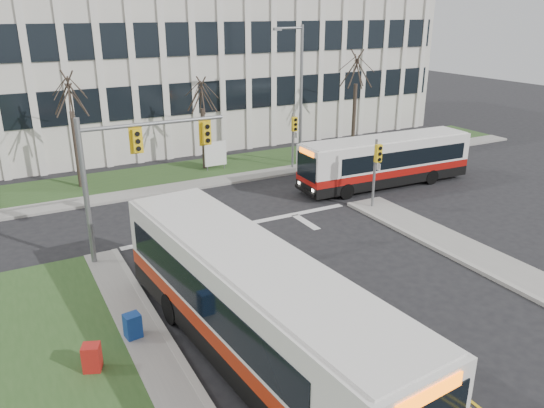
{
  "coord_description": "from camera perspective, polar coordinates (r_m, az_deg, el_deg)",
  "views": [
    {
      "loc": [
        -10.23,
        -13.99,
        10.06
      ],
      "look_at": [
        0.18,
        5.35,
        2.0
      ],
      "focal_mm": 35.0,
      "sensor_mm": 36.0,
      "label": 1
    }
  ],
  "objects": [
    {
      "name": "building_lawn",
      "position": [
        36.82,
        -2.74,
        4.36
      ],
      "size": [
        44.0,
        5.0,
        0.12
      ],
      "primitive_type": "cube",
      "color": "#2D4C20",
      "rests_on": "ground"
    },
    {
      "name": "ground",
      "position": [
        20.04,
        6.92,
        -10.15
      ],
      "size": [
        120.0,
        120.0,
        0.0
      ],
      "primitive_type": "plane",
      "color": "black",
      "rests_on": "ground"
    },
    {
      "name": "sidewalk_cross",
      "position": [
        34.41,
        -0.71,
        3.27
      ],
      "size": [
        44.0,
        1.6,
        0.14
      ],
      "primitive_type": "cube",
      "color": "#9E9B93",
      "rests_on": "ground"
    },
    {
      "name": "office_building",
      "position": [
        46.73,
        -9.49,
        14.9
      ],
      "size": [
        40.0,
        16.0,
        12.0
      ],
      "primitive_type": "cube",
      "color": "silver",
      "rests_on": "ground"
    },
    {
      "name": "signal_pole_far",
      "position": [
        35.0,
        2.34,
        7.66
      ],
      "size": [
        0.34,
        0.39,
        3.8
      ],
      "color": "slate",
      "rests_on": "ground"
    },
    {
      "name": "directory_sign",
      "position": [
        35.11,
        -6.11,
        5.37
      ],
      "size": [
        1.5,
        0.12,
        2.0
      ],
      "color": "slate",
      "rests_on": "ground"
    },
    {
      "name": "bus_main",
      "position": [
        15.99,
        -2.06,
        -11.28
      ],
      "size": [
        3.9,
        13.17,
        3.46
      ],
      "primitive_type": null,
      "rotation": [
        0.0,
        0.0,
        0.08
      ],
      "color": "silver",
      "rests_on": "ground"
    },
    {
      "name": "tree_right",
      "position": [
        40.35,
        9.07,
        14.0
      ],
      "size": [
        1.8,
        1.8,
        8.25
      ],
      "color": "#42352B",
      "rests_on": "ground"
    },
    {
      "name": "newspaper_box_blue",
      "position": [
        18.03,
        -14.74,
        -12.72
      ],
      "size": [
        0.55,
        0.51,
        0.95
      ],
      "primitive_type": "cube",
      "rotation": [
        0.0,
        0.0,
        0.13
      ],
      "color": "navy",
      "rests_on": "ground"
    },
    {
      "name": "bus_cross",
      "position": [
        32.66,
        12.1,
        4.42
      ],
      "size": [
        11.01,
        2.78,
        2.92
      ],
      "primitive_type": null,
      "rotation": [
        0.0,
        0.0,
        -1.61
      ],
      "color": "silver",
      "rests_on": "ground"
    },
    {
      "name": "tree_left",
      "position": [
        32.59,
        -20.94,
        10.83
      ],
      "size": [
        1.8,
        1.8,
        7.7
      ],
      "color": "#42352B",
      "rests_on": "ground"
    },
    {
      "name": "streetlight",
      "position": [
        35.62,
        2.91,
        12.27
      ],
      "size": [
        2.15,
        0.25,
        9.2
      ],
      "color": "slate",
      "rests_on": "ground"
    },
    {
      "name": "mast_arm_signal",
      "position": [
        22.42,
        -15.48,
        4.41
      ],
      "size": [
        6.11,
        0.38,
        6.2
      ],
      "color": "slate",
      "rests_on": "ground"
    },
    {
      "name": "newspaper_box_red",
      "position": [
        16.95,
        -18.79,
        -15.52
      ],
      "size": [
        0.63,
        0.61,
        0.95
      ],
      "primitive_type": "cube",
      "rotation": [
        0.0,
        0.0,
        -0.39
      ],
      "color": "#A11914",
      "rests_on": "ground"
    },
    {
      "name": "signal_pole_near",
      "position": [
        28.24,
        11.15,
        4.24
      ],
      "size": [
        0.34,
        0.39,
        3.8
      ],
      "color": "slate",
      "rests_on": "ground"
    },
    {
      "name": "tree_mid",
      "position": [
        34.83,
        -7.56,
        11.43
      ],
      "size": [
        1.8,
        1.8,
        6.82
      ],
      "color": "#42352B",
      "rests_on": "ground"
    }
  ]
}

